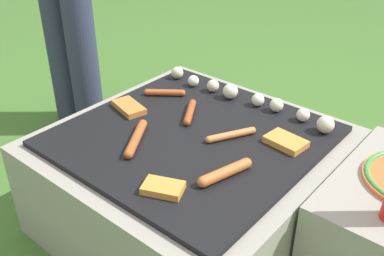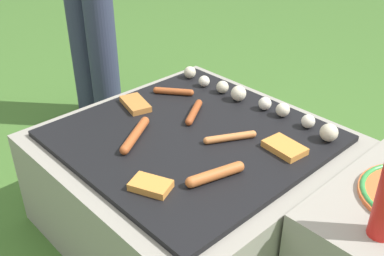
% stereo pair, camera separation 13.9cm
% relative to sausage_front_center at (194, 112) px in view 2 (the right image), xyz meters
% --- Properties ---
extents(ground_plane, '(14.00, 14.00, 0.00)m').
position_rel_sausage_front_center_xyz_m(ground_plane, '(0.08, -0.09, -0.37)').
color(ground_plane, '#3D6628').
extents(grill, '(0.83, 0.83, 0.36)m').
position_rel_sausage_front_center_xyz_m(grill, '(0.08, -0.09, -0.19)').
color(grill, gray).
rests_on(grill, ground_plane).
extents(sausage_mid_left, '(0.12, 0.18, 0.03)m').
position_rel_sausage_front_center_xyz_m(sausage_mid_left, '(-0.02, -0.23, 0.00)').
color(sausage_mid_left, '#A34C23').
rests_on(sausage_mid_left, grill).
extents(sausage_back_right, '(0.07, 0.17, 0.03)m').
position_rel_sausage_front_center_xyz_m(sausage_back_right, '(0.29, -0.20, 0.00)').
color(sausage_back_right, '#B7602D').
rests_on(sausage_back_right, grill).
extents(sausage_front_left, '(0.09, 0.15, 0.02)m').
position_rel_sausage_front_center_xyz_m(sausage_front_left, '(0.19, -0.03, -0.00)').
color(sausage_front_left, '#C6753D').
rests_on(sausage_front_left, grill).
extents(sausage_front_center, '(0.10, 0.14, 0.02)m').
position_rel_sausage_front_center_xyz_m(sausage_front_center, '(0.00, 0.00, 0.00)').
color(sausage_front_center, '#93421E').
rests_on(sausage_front_center, grill).
extents(sausage_back_center, '(0.13, 0.10, 0.02)m').
position_rel_sausage_front_center_xyz_m(sausage_back_center, '(-0.17, 0.05, -0.00)').
color(sausage_back_center, '#A34C23').
rests_on(sausage_back_center, grill).
extents(bread_slice_right, '(0.12, 0.10, 0.02)m').
position_rel_sausage_front_center_xyz_m(bread_slice_right, '(0.21, -0.35, -0.00)').
color(bread_slice_right, '#D18438').
rests_on(bread_slice_right, grill).
extents(bread_slice_left, '(0.13, 0.09, 0.02)m').
position_rel_sausage_front_center_xyz_m(bread_slice_left, '(0.34, 0.05, -0.00)').
color(bread_slice_left, '#D18438').
rests_on(bread_slice_left, grill).
extents(bread_slice_center, '(0.14, 0.10, 0.02)m').
position_rel_sausage_front_center_xyz_m(bread_slice_center, '(-0.18, -0.10, -0.00)').
color(bread_slice_center, '#B27033').
rests_on(bread_slice_center, grill).
extents(mushroom_row, '(0.68, 0.07, 0.06)m').
position_rel_sausage_front_center_xyz_m(mushroom_row, '(0.10, 0.20, 0.01)').
color(mushroom_row, beige).
rests_on(mushroom_row, grill).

